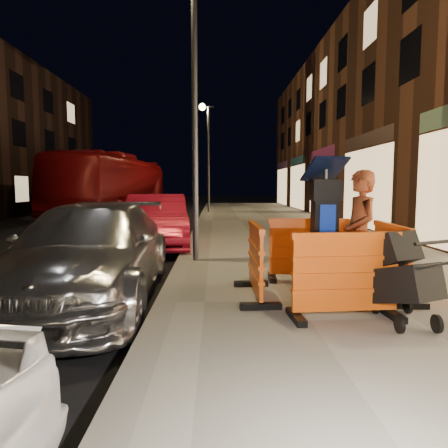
{
  "coord_description": "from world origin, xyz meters",
  "views": [
    {
      "loc": [
        0.68,
        -5.22,
        1.71
      ],
      "look_at": [
        0.8,
        1.0,
        1.1
      ],
      "focal_mm": 32.0,
      "sensor_mm": 36.0,
      "label": 1
    }
  ],
  "objects_px": {
    "parking_kiosk": "(324,232)",
    "car_red": "(157,247)",
    "barrier_front": "(345,276)",
    "barrier_kerbside": "(256,261)",
    "barrier_bldgside": "(391,260)",
    "car_silver": "(92,298)",
    "man": "(359,236)",
    "barrier_back": "(308,250)",
    "stroller": "(404,279)",
    "bus_doubledecker": "(115,216)"
  },
  "relations": [
    {
      "from": "parking_kiosk",
      "to": "car_red",
      "type": "height_order",
      "value": "parking_kiosk"
    },
    {
      "from": "barrier_front",
      "to": "barrier_kerbside",
      "type": "relative_size",
      "value": 1.0
    },
    {
      "from": "barrier_kerbside",
      "to": "car_red",
      "type": "height_order",
      "value": "barrier_kerbside"
    },
    {
      "from": "barrier_bldgside",
      "to": "car_silver",
      "type": "xyz_separation_m",
      "value": [
        -4.34,
        0.49,
        -0.66
      ]
    },
    {
      "from": "barrier_bldgside",
      "to": "man",
      "type": "height_order",
      "value": "man"
    },
    {
      "from": "barrier_bldgside",
      "to": "barrier_back",
      "type": "bearing_deg",
      "value": 47.89
    },
    {
      "from": "barrier_kerbside",
      "to": "car_silver",
      "type": "xyz_separation_m",
      "value": [
        -2.44,
        0.49,
        -0.66
      ]
    },
    {
      "from": "parking_kiosk",
      "to": "stroller",
      "type": "xyz_separation_m",
      "value": [
        0.63,
        -1.08,
        -0.42
      ]
    },
    {
      "from": "barrier_bldgside",
      "to": "man",
      "type": "bearing_deg",
      "value": 111.82
    },
    {
      "from": "car_red",
      "to": "man",
      "type": "height_order",
      "value": "man"
    },
    {
      "from": "man",
      "to": "parking_kiosk",
      "type": "bearing_deg",
      "value": -116.71
    },
    {
      "from": "man",
      "to": "stroller",
      "type": "relative_size",
      "value": 1.77
    },
    {
      "from": "bus_doubledecker",
      "to": "car_red",
      "type": "bearing_deg",
      "value": -65.47
    },
    {
      "from": "man",
      "to": "barrier_back",
      "type": "bearing_deg",
      "value": -163.28
    },
    {
      "from": "barrier_front",
      "to": "barrier_kerbside",
      "type": "bearing_deg",
      "value": 130.89
    },
    {
      "from": "barrier_front",
      "to": "bus_doubledecker",
      "type": "bearing_deg",
      "value": 107.78
    },
    {
      "from": "car_red",
      "to": "man",
      "type": "distance_m",
      "value": 6.71
    },
    {
      "from": "barrier_front",
      "to": "parking_kiosk",
      "type": "bearing_deg",
      "value": 85.89
    },
    {
      "from": "barrier_kerbside",
      "to": "parking_kiosk",
      "type": "bearing_deg",
      "value": -91.11
    },
    {
      "from": "barrier_back",
      "to": "car_silver",
      "type": "height_order",
      "value": "barrier_back"
    },
    {
      "from": "man",
      "to": "bus_doubledecker",
      "type": "bearing_deg",
      "value": -160.08
    },
    {
      "from": "bus_doubledecker",
      "to": "man",
      "type": "distance_m",
      "value": 18.62
    },
    {
      "from": "parking_kiosk",
      "to": "stroller",
      "type": "bearing_deg",
      "value": -58.87
    },
    {
      "from": "car_red",
      "to": "bus_doubledecker",
      "type": "bearing_deg",
      "value": 101.35
    },
    {
      "from": "barrier_kerbside",
      "to": "stroller",
      "type": "bearing_deg",
      "value": -125.45
    },
    {
      "from": "barrier_kerbside",
      "to": "man",
      "type": "xyz_separation_m",
      "value": [
        1.38,
        -0.18,
        0.37
      ]
    },
    {
      "from": "car_silver",
      "to": "barrier_bldgside",
      "type": "bearing_deg",
      "value": -8.8
    },
    {
      "from": "man",
      "to": "car_silver",
      "type": "bearing_deg",
      "value": -104.04
    },
    {
      "from": "car_silver",
      "to": "car_red",
      "type": "relative_size",
      "value": 1.1
    },
    {
      "from": "car_red",
      "to": "bus_doubledecker",
      "type": "height_order",
      "value": "bus_doubledecker"
    },
    {
      "from": "barrier_back",
      "to": "barrier_front",
      "type": "bearing_deg",
      "value": -86.11
    },
    {
      "from": "parking_kiosk",
      "to": "barrier_kerbside",
      "type": "xyz_separation_m",
      "value": [
        -0.95,
        0.0,
        -0.4
      ]
    },
    {
      "from": "parking_kiosk",
      "to": "barrier_front",
      "type": "relative_size",
      "value": 1.4
    },
    {
      "from": "car_red",
      "to": "bus_doubledecker",
      "type": "xyz_separation_m",
      "value": [
        -4.01,
        11.39,
        0.0
      ]
    },
    {
      "from": "barrier_kerbside",
      "to": "bus_doubledecker",
      "type": "relative_size",
      "value": 0.11
    },
    {
      "from": "parking_kiosk",
      "to": "barrier_kerbside",
      "type": "relative_size",
      "value": 1.4
    },
    {
      "from": "barrier_back",
      "to": "car_red",
      "type": "height_order",
      "value": "barrier_back"
    },
    {
      "from": "barrier_kerbside",
      "to": "man",
      "type": "distance_m",
      "value": 1.44
    },
    {
      "from": "parking_kiosk",
      "to": "stroller",
      "type": "relative_size",
      "value": 1.83
    },
    {
      "from": "barrier_front",
      "to": "barrier_back",
      "type": "xyz_separation_m",
      "value": [
        0.0,
        1.9,
        0.0
      ]
    },
    {
      "from": "parking_kiosk",
      "to": "car_silver",
      "type": "distance_m",
      "value": 3.58
    },
    {
      "from": "car_red",
      "to": "barrier_kerbside",
      "type": "bearing_deg",
      "value": -76.15
    },
    {
      "from": "barrier_bldgside",
      "to": "bus_doubledecker",
      "type": "distance_m",
      "value": 18.66
    },
    {
      "from": "barrier_back",
      "to": "parking_kiosk",
      "type": "bearing_deg",
      "value": -86.11
    },
    {
      "from": "man",
      "to": "stroller",
      "type": "xyz_separation_m",
      "value": [
        0.2,
        -0.9,
        -0.38
      ]
    },
    {
      "from": "barrier_front",
      "to": "barrier_kerbside",
      "type": "height_order",
      "value": "same"
    },
    {
      "from": "barrier_front",
      "to": "barrier_back",
      "type": "bearing_deg",
      "value": 85.89
    },
    {
      "from": "man",
      "to": "car_red",
      "type": "bearing_deg",
      "value": -151.66
    },
    {
      "from": "barrier_front",
      "to": "barrier_bldgside",
      "type": "relative_size",
      "value": 1.0
    },
    {
      "from": "barrier_back",
      "to": "car_silver",
      "type": "relative_size",
      "value": 0.27
    }
  ]
}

